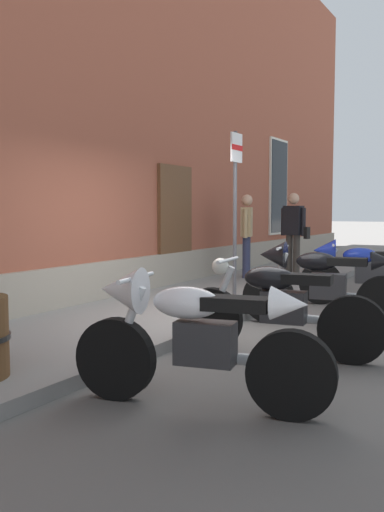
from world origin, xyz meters
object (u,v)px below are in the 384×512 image
(motorcycle_white_sport, at_px, (190,333))
(parking_sign, at_px, (235,191))
(motorcycle_black_naked, at_px, (277,309))
(pedestrian_tan_coat, at_px, (247,231))
(motorcycle_black_sport, at_px, (318,281))
(pedestrian_dark_jacket, at_px, (293,229))
(motorcycle_blue_sport, at_px, (362,270))

(motorcycle_white_sport, bearing_deg, parking_sign, 21.02)
(parking_sign, bearing_deg, motorcycle_black_naked, -146.79)
(pedestrian_tan_coat, xyz_separation_m, parking_sign, (-2.50, -0.92, 0.71))
(motorcycle_black_sport, distance_m, pedestrian_tan_coat, 4.21)
(motorcycle_black_sport, relative_size, pedestrian_dark_jacket, 1.24)
(parking_sign, bearing_deg, pedestrian_tan_coat, 20.24)
(pedestrian_dark_jacket, bearing_deg, motorcycle_black_sport, -156.50)
(motorcycle_black_sport, bearing_deg, motorcycle_white_sport, -178.95)
(motorcycle_black_sport, height_order, motorcycle_blue_sport, motorcycle_black_sport)
(motorcycle_white_sport, relative_size, pedestrian_tan_coat, 1.20)
(pedestrian_dark_jacket, bearing_deg, pedestrian_tan_coat, 133.60)
(motorcycle_blue_sport, bearing_deg, motorcycle_black_naked, 179.55)
(motorcycle_black_sport, xyz_separation_m, pedestrian_tan_coat, (3.36, 2.50, 0.48))
(motorcycle_white_sport, bearing_deg, pedestrian_tan_coat, 20.73)
(pedestrian_tan_coat, bearing_deg, motorcycle_blue_sport, -119.80)
(motorcycle_black_naked, relative_size, motorcycle_black_sport, 1.00)
(motorcycle_black_naked, xyz_separation_m, pedestrian_tan_coat, (5.05, 2.59, 0.57))
(pedestrian_tan_coat, bearing_deg, motorcycle_white_sport, -159.27)
(motorcycle_white_sport, distance_m, pedestrian_tan_coat, 7.25)
(pedestrian_dark_jacket, bearing_deg, motorcycle_blue_sport, -139.38)
(motorcycle_blue_sport, relative_size, pedestrian_dark_jacket, 1.17)
(motorcycle_black_sport, distance_m, parking_sign, 2.16)
(pedestrian_dark_jacket, height_order, parking_sign, parking_sign)
(motorcycle_black_naked, relative_size, pedestrian_tan_coat, 1.27)
(motorcycle_white_sport, xyz_separation_m, pedestrian_dark_jacket, (7.47, 1.83, 0.52))
(motorcycle_black_naked, distance_m, motorcycle_blue_sport, 3.55)
(motorcycle_black_naked, distance_m, pedestrian_dark_jacket, 6.07)
(motorcycle_white_sport, height_order, pedestrian_tan_coat, pedestrian_tan_coat)
(motorcycle_black_naked, height_order, parking_sign, parking_sign)
(motorcycle_black_sport, bearing_deg, pedestrian_tan_coat, 36.65)
(motorcycle_blue_sport, bearing_deg, parking_sign, 120.27)
(motorcycle_white_sport, relative_size, motorcycle_black_naked, 0.95)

